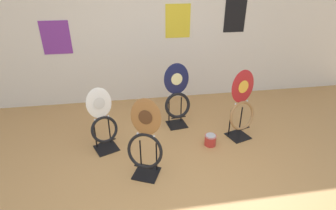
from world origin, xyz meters
The scene contains 7 objects.
ground_plane centered at (0.00, 0.00, 0.00)m, with size 14.00×14.00×0.00m, color #B7844C.
wall_back centered at (0.00, 2.47, 1.30)m, with size 8.00×0.07×2.60m.
toilet_seat_display_white_plain centered at (-0.85, 1.00, 0.41)m, with size 0.40×0.37×0.85m.
toilet_seat_display_crimson_swirl centered at (1.00, 0.98, 0.45)m, with size 0.44×0.35×0.99m.
toilet_seat_display_woodgrain centered at (-0.36, 0.42, 0.43)m, with size 0.44×0.37×0.94m.
toilet_seat_display_navy_moon centered at (0.19, 1.44, 0.46)m, with size 0.41×0.32×0.97m.
paint_can centered at (0.54, 0.84, 0.08)m, with size 0.16×0.16×0.15m.
Camera 1 is at (-0.49, -1.96, 2.12)m, focal length 28.00 mm.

